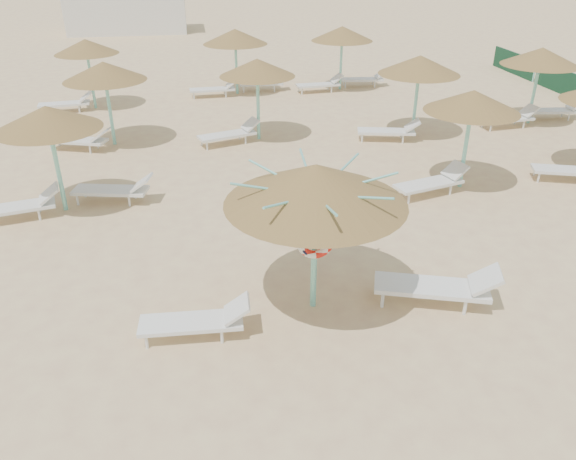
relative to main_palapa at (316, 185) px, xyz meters
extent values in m
plane|color=#DEC287|center=(-0.11, -0.15, -2.45)|extent=(120.00, 120.00, 0.00)
cylinder|color=#7AD5C6|center=(0.00, 0.00, -1.27)|extent=(0.11, 0.11, 2.36)
cone|color=olive|center=(0.00, 0.00, 0.02)|extent=(3.15, 3.15, 0.71)
cylinder|color=#7AD5C6|center=(0.00, 0.00, -0.24)|extent=(0.20, 0.20, 0.12)
cylinder|color=#7AD5C6|center=(0.72, 0.00, -0.03)|extent=(1.42, 0.04, 0.36)
cylinder|color=#7AD5C6|center=(0.51, 0.51, -0.03)|extent=(1.04, 1.04, 0.36)
cylinder|color=#7AD5C6|center=(0.00, 0.72, -0.03)|extent=(0.04, 1.42, 0.36)
cylinder|color=#7AD5C6|center=(-0.51, 0.51, -0.03)|extent=(1.04, 1.04, 0.36)
cylinder|color=#7AD5C6|center=(-0.72, 0.00, -0.03)|extent=(1.42, 0.04, 0.36)
cylinder|color=#7AD5C6|center=(-0.51, -0.51, -0.03)|extent=(1.04, 1.04, 0.36)
cylinder|color=#7AD5C6|center=(0.00, -0.72, -0.03)|extent=(0.04, 1.42, 0.36)
cylinder|color=#7AD5C6|center=(0.51, -0.51, -0.03)|extent=(1.04, 1.04, 0.36)
torus|color=red|center=(0.00, -0.10, -1.02)|extent=(0.68, 0.15, 0.68)
cylinder|color=silver|center=(-3.00, -0.76, -2.32)|extent=(0.06, 0.06, 0.26)
cylinder|color=silver|center=(-2.98, -0.30, -2.32)|extent=(0.06, 0.06, 0.26)
cylinder|color=silver|center=(-1.75, -0.82, -2.32)|extent=(0.06, 0.06, 0.26)
cylinder|color=silver|center=(-1.73, -0.36, -2.32)|extent=(0.06, 0.06, 0.26)
cube|color=silver|center=(-2.25, -0.56, -2.15)|extent=(1.79, 0.66, 0.07)
cube|color=silver|center=(-1.46, -0.60, -1.93)|extent=(0.48, 0.58, 0.34)
cylinder|color=silver|center=(1.26, -0.27, -2.30)|extent=(0.07, 0.07, 0.31)
cylinder|color=silver|center=(1.44, 0.26, -2.30)|extent=(0.07, 0.07, 0.31)
cylinder|color=silver|center=(2.67, -0.74, -2.30)|extent=(0.07, 0.07, 0.31)
cylinder|color=silver|center=(2.85, -0.21, -2.30)|extent=(0.07, 0.07, 0.31)
cube|color=silver|center=(2.19, -0.28, -2.10)|extent=(2.20, 1.31, 0.09)
cube|color=silver|center=(3.07, -0.58, -1.83)|extent=(0.72, 0.80, 0.40)
cylinder|color=#7AD5C6|center=(-5.33, 5.08, -1.30)|extent=(0.11, 0.11, 2.30)
cone|color=olive|center=(-5.33, 5.08, -0.07)|extent=(2.46, 2.46, 0.55)
cylinder|color=#7AD5C6|center=(-5.33, 5.08, -0.30)|extent=(0.20, 0.20, 0.12)
cylinder|color=silver|center=(-5.84, 4.56, -2.31)|extent=(0.06, 0.06, 0.28)
cylinder|color=silver|center=(-5.95, 5.04, -2.31)|extent=(0.06, 0.06, 0.28)
cube|color=silver|center=(-6.43, 4.68, -2.13)|extent=(1.99, 1.03, 0.08)
cube|color=silver|center=(-5.60, 4.87, -1.89)|extent=(0.61, 0.69, 0.36)
cylinder|color=silver|center=(-5.06, 5.31, -2.31)|extent=(0.06, 0.06, 0.28)
cylinder|color=silver|center=(-4.95, 5.80, -2.31)|extent=(0.06, 0.06, 0.28)
cylinder|color=silver|center=(-3.75, 5.01, -2.31)|extent=(0.06, 0.06, 0.28)
cylinder|color=silver|center=(-3.64, 5.50, -2.31)|extent=(0.06, 0.06, 0.28)
cube|color=silver|center=(-4.23, 5.38, -2.13)|extent=(1.99, 1.03, 0.08)
cube|color=silver|center=(-3.40, 5.19, -1.89)|extent=(0.61, 0.69, 0.36)
cylinder|color=#7AD5C6|center=(-4.63, 10.04, -1.30)|extent=(0.11, 0.11, 2.30)
cone|color=olive|center=(-4.63, 10.04, -0.06)|extent=(2.59, 2.59, 0.58)
cylinder|color=#7AD5C6|center=(-4.63, 10.04, -0.30)|extent=(0.20, 0.20, 0.12)
cylinder|color=silver|center=(-6.57, 9.66, -2.31)|extent=(0.06, 0.06, 0.28)
cylinder|color=silver|center=(-6.41, 10.14, -2.31)|extent=(0.06, 0.06, 0.28)
cylinder|color=silver|center=(-5.29, 9.22, -2.31)|extent=(0.06, 0.06, 0.28)
cylinder|color=silver|center=(-5.13, 9.70, -2.31)|extent=(0.06, 0.06, 0.28)
cube|color=silver|center=(-5.73, 9.64, -2.13)|extent=(2.00, 1.20, 0.08)
cube|color=silver|center=(-4.93, 9.36, -1.89)|extent=(0.65, 0.72, 0.36)
cylinder|color=#7AD5C6|center=(-5.85, 14.69, -1.30)|extent=(0.11, 0.11, 2.30)
cone|color=olive|center=(-5.85, 14.69, -0.07)|extent=(2.41, 2.41, 0.54)
cylinder|color=#7AD5C6|center=(-5.85, 14.69, -0.30)|extent=(0.20, 0.20, 0.12)
cylinder|color=silver|center=(-7.72, 13.95, -2.31)|extent=(0.06, 0.06, 0.28)
cylinder|color=silver|center=(-7.77, 14.45, -2.31)|extent=(0.06, 0.06, 0.28)
cylinder|color=silver|center=(-6.38, 14.10, -2.31)|extent=(0.06, 0.06, 0.28)
cylinder|color=silver|center=(-6.43, 14.60, -2.31)|extent=(0.06, 0.06, 0.28)
cube|color=silver|center=(-6.95, 14.29, -2.13)|extent=(1.96, 0.82, 0.08)
cube|color=silver|center=(-6.11, 14.38, -1.89)|extent=(0.55, 0.65, 0.36)
cylinder|color=#7AD5C6|center=(0.16, 9.81, -1.30)|extent=(0.11, 0.11, 2.30)
cone|color=olive|center=(0.16, 9.81, -0.07)|extent=(2.46, 2.46, 0.55)
cylinder|color=#7AD5C6|center=(0.16, 9.81, -0.30)|extent=(0.20, 0.20, 0.12)
cylinder|color=silver|center=(-1.63, 8.92, -2.31)|extent=(0.06, 0.06, 0.28)
cylinder|color=silver|center=(-1.78, 9.40, -2.31)|extent=(0.06, 0.06, 0.28)
cylinder|color=silver|center=(-0.34, 9.34, -2.31)|extent=(0.06, 0.06, 0.28)
cylinder|color=silver|center=(-0.50, 9.82, -2.31)|extent=(0.06, 0.06, 0.28)
cube|color=silver|center=(-0.94, 9.41, -2.13)|extent=(2.00, 1.18, 0.08)
cube|color=silver|center=(-0.14, 9.68, -1.89)|extent=(0.65, 0.72, 0.36)
cylinder|color=#7AD5C6|center=(-0.04, 16.06, -1.30)|extent=(0.11, 0.11, 2.30)
cone|color=olive|center=(-0.04, 16.06, -0.06)|extent=(2.71, 2.71, 0.61)
cylinder|color=#7AD5C6|center=(-0.04, 16.06, -0.30)|extent=(0.20, 0.20, 0.12)
cylinder|color=silver|center=(-1.93, 15.37, -2.31)|extent=(0.06, 0.06, 0.28)
cylinder|color=silver|center=(-1.95, 15.87, -2.31)|extent=(0.06, 0.06, 0.28)
cylinder|color=silver|center=(-0.58, 15.44, -2.31)|extent=(0.06, 0.06, 0.28)
cylinder|color=silver|center=(-0.60, 15.94, -2.31)|extent=(0.06, 0.06, 0.28)
cube|color=silver|center=(-1.14, 15.66, -2.13)|extent=(1.93, 0.71, 0.08)
cube|color=silver|center=(-0.29, 15.70, -1.89)|extent=(0.51, 0.62, 0.36)
cylinder|color=silver|center=(0.25, 16.15, -2.31)|extent=(0.06, 0.06, 0.28)
cylinder|color=silver|center=(0.27, 16.65, -2.31)|extent=(0.06, 0.06, 0.28)
cylinder|color=silver|center=(1.60, 16.09, -2.31)|extent=(0.06, 0.06, 0.28)
cylinder|color=silver|center=(1.62, 16.58, -2.31)|extent=(0.06, 0.06, 0.28)
cube|color=silver|center=(1.06, 16.36, -2.13)|extent=(1.93, 0.71, 0.08)
cube|color=silver|center=(1.91, 16.32, -1.89)|extent=(0.51, 0.62, 0.36)
cylinder|color=#7AD5C6|center=(5.14, 4.84, -1.30)|extent=(0.11, 0.11, 2.30)
cone|color=olive|center=(5.14, 4.84, -0.07)|extent=(2.46, 2.46, 0.55)
cylinder|color=#7AD5C6|center=(5.14, 4.84, -0.30)|extent=(0.20, 0.20, 0.12)
cylinder|color=silver|center=(3.34, 3.98, -2.31)|extent=(0.06, 0.06, 0.28)
cylinder|color=silver|center=(3.20, 4.46, -2.31)|extent=(0.06, 0.06, 0.28)
cylinder|color=silver|center=(4.64, 4.35, -2.31)|extent=(0.06, 0.06, 0.28)
cylinder|color=silver|center=(4.50, 4.83, -2.31)|extent=(0.06, 0.06, 0.28)
cube|color=silver|center=(4.04, 4.44, -2.13)|extent=(2.00, 1.12, 0.08)
cube|color=silver|center=(4.86, 4.67, -1.89)|extent=(0.63, 0.71, 0.36)
cylinder|color=#7AD5C6|center=(5.45, 9.32, -1.30)|extent=(0.11, 0.11, 2.30)
cone|color=olive|center=(5.45, 9.32, -0.06)|extent=(2.69, 2.69, 0.60)
cylinder|color=#7AD5C6|center=(5.45, 9.32, -0.30)|extent=(0.20, 0.20, 0.12)
cylinder|color=silver|center=(3.51, 8.87, -2.31)|extent=(0.06, 0.06, 0.28)
cylinder|color=silver|center=(3.63, 9.35, -2.31)|extent=(0.06, 0.06, 0.28)
cylinder|color=silver|center=(4.82, 8.54, -2.31)|extent=(0.06, 0.06, 0.28)
cylinder|color=silver|center=(4.94, 9.03, -2.31)|extent=(0.06, 0.06, 0.28)
cube|color=silver|center=(4.35, 8.92, -2.13)|extent=(1.99, 1.06, 0.08)
cube|color=silver|center=(5.18, 8.71, -1.89)|extent=(0.61, 0.70, 0.36)
cylinder|color=#7AD5C6|center=(4.58, 16.11, -1.30)|extent=(0.11, 0.11, 2.30)
cone|color=olive|center=(4.58, 16.11, -0.06)|extent=(2.67, 2.67, 0.60)
cylinder|color=#7AD5C6|center=(4.58, 16.11, -0.30)|extent=(0.20, 0.20, 0.12)
cylinder|color=silver|center=(2.70, 15.39, -2.31)|extent=(0.06, 0.06, 0.28)
cylinder|color=silver|center=(2.66, 15.89, -2.31)|extent=(0.06, 0.06, 0.28)
cylinder|color=silver|center=(4.05, 15.51, -2.31)|extent=(0.06, 0.06, 0.28)
cylinder|color=silver|center=(4.00, 16.01, -2.31)|extent=(0.06, 0.06, 0.28)
cube|color=silver|center=(3.48, 15.71, -2.13)|extent=(1.95, 0.79, 0.08)
cube|color=silver|center=(4.32, 15.79, -1.89)|extent=(0.54, 0.64, 0.36)
cylinder|color=silver|center=(4.86, 16.23, -2.31)|extent=(0.06, 0.06, 0.28)
cylinder|color=silver|center=(4.90, 16.73, -2.31)|extent=(0.06, 0.06, 0.28)
cylinder|color=silver|center=(6.20, 16.11, -2.31)|extent=(0.06, 0.06, 0.28)
cylinder|color=silver|center=(6.25, 16.61, -2.31)|extent=(0.06, 0.06, 0.28)
cube|color=silver|center=(5.68, 16.41, -2.13)|extent=(1.95, 0.79, 0.08)
cube|color=silver|center=(6.52, 16.33, -1.89)|extent=(0.54, 0.64, 0.36)
cylinder|color=silver|center=(7.42, 4.73, -2.31)|extent=(0.06, 0.06, 0.28)
cylinder|color=silver|center=(7.59, 5.20, -2.31)|extent=(0.06, 0.06, 0.28)
cube|color=silver|center=(8.26, 4.70, -2.13)|extent=(2.00, 1.22, 0.08)
cylinder|color=#7AD5C6|center=(10.17, 9.97, -1.30)|extent=(0.11, 0.11, 2.30)
cone|color=olive|center=(10.17, 9.97, -0.06)|extent=(2.69, 2.69, 0.61)
cylinder|color=#7AD5C6|center=(10.17, 9.97, -0.30)|extent=(0.20, 0.20, 0.12)
cylinder|color=silver|center=(8.30, 9.24, -2.31)|extent=(0.06, 0.06, 0.28)
cylinder|color=silver|center=(8.25, 9.73, -2.31)|extent=(0.06, 0.06, 0.28)
cylinder|color=silver|center=(9.65, 9.38, -2.31)|extent=(0.06, 0.06, 0.28)
cylinder|color=silver|center=(9.59, 9.88, -2.31)|extent=(0.06, 0.06, 0.28)
cube|color=silver|center=(9.07, 9.57, -2.13)|extent=(1.96, 0.82, 0.08)
cube|color=silver|center=(9.92, 9.66, -1.89)|extent=(0.55, 0.65, 0.36)
cylinder|color=silver|center=(10.45, 10.11, -2.31)|extent=(0.06, 0.06, 0.28)
cylinder|color=silver|center=(10.50, 10.61, -2.31)|extent=(0.06, 0.06, 0.28)
cylinder|color=silver|center=(11.79, 9.96, -2.31)|extent=(0.06, 0.06, 0.28)
cylinder|color=silver|center=(11.85, 10.46, -2.31)|extent=(0.06, 0.06, 0.28)
cube|color=silver|center=(11.27, 10.27, -2.13)|extent=(1.96, 0.82, 0.08)
cube|color=silver|center=(12.12, 10.18, -1.89)|extent=(0.55, 0.65, 0.36)
cube|color=silver|center=(-6.11, 34.85, -0.95)|extent=(8.00, 4.00, 3.00)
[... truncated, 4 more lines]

